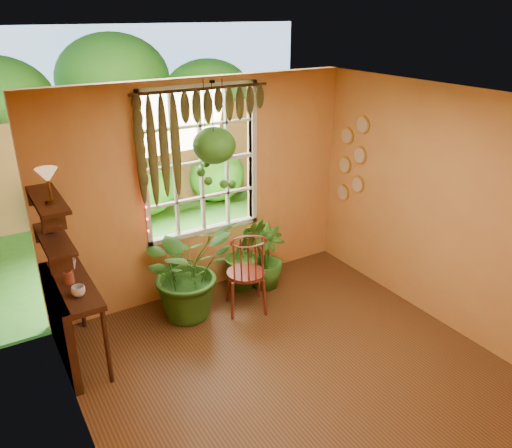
{
  "coord_description": "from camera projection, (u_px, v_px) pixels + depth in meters",
  "views": [
    {
      "loc": [
        -2.45,
        -3.06,
        3.4
      ],
      "look_at": [
        0.09,
        1.15,
        1.28
      ],
      "focal_mm": 35.0,
      "sensor_mm": 36.0,
      "label": 1
    }
  ],
  "objects": [
    {
      "name": "string_lights",
      "position": [
        143.0,
        170.0,
        5.58
      ],
      "size": [
        0.03,
        0.03,
        1.54
      ],
      "primitive_type": null,
      "color": "#FF2633",
      "rests_on": "window"
    },
    {
      "name": "cup_b",
      "position": [
        71.0,
        264.0,
        5.21
      ],
      "size": [
        0.15,
        0.15,
        0.11
      ],
      "primitive_type": "imported",
      "rotation": [
        0.0,
        0.0,
        0.42
      ],
      "color": "beige",
      "rests_on": "counter_ledge"
    },
    {
      "name": "wall_left",
      "position": [
        82.0,
        334.0,
        3.43
      ],
      "size": [
        0.0,
        4.5,
        4.5
      ],
      "primitive_type": "plane",
      "rotation": [
        1.57,
        0.0,
        1.57
      ],
      "color": "#DC9B4B",
      "rests_on": "floor"
    },
    {
      "name": "potted_plant_left",
      "position": [
        188.0,
        269.0,
        5.84
      ],
      "size": [
        1.26,
        1.15,
        1.22
      ],
      "primitive_type": "imported",
      "rotation": [
        0.0,
        0.0,
        0.2
      ],
      "color": "#225015",
      "rests_on": "floor"
    },
    {
      "name": "windsor_chair",
      "position": [
        246.0,
        284.0,
        6.01
      ],
      "size": [
        0.6,
        0.61,
        1.24
      ],
      "rotation": [
        0.0,
        0.0,
        -0.36
      ],
      "color": "maroon",
      "rests_on": "floor"
    },
    {
      "name": "wall_back",
      "position": [
        203.0,
        190.0,
        6.15
      ],
      "size": [
        4.0,
        0.0,
        4.0
      ],
      "primitive_type": "plane",
      "rotation": [
        1.57,
        0.0,
        0.0
      ],
      "color": "#DC9B4B",
      "rests_on": "floor"
    },
    {
      "name": "brush_jar",
      "position": [
        68.0,
        270.0,
        4.91
      ],
      "size": [
        0.1,
        0.1,
        0.35
      ],
      "color": "brown",
      "rests_on": "counter_ledge"
    },
    {
      "name": "potted_plant_right",
      "position": [
        265.0,
        257.0,
        6.51
      ],
      "size": [
        0.54,
        0.54,
        0.85
      ],
      "primitive_type": "imported",
      "rotation": [
        0.0,
        0.0,
        -0.15
      ],
      "color": "#225015",
      "rests_on": "floor"
    },
    {
      "name": "shelf_upper",
      "position": [
        47.0,
        200.0,
        4.57
      ],
      "size": [
        0.25,
        0.9,
        0.04
      ],
      "primitive_type": "cube",
      "color": "#34180E",
      "rests_on": "wall_left"
    },
    {
      "name": "wall_plates",
      "position": [
        352.0,
        160.0,
        6.65
      ],
      "size": [
        0.04,
        0.32,
        1.1
      ],
      "primitive_type": null,
      "color": "beige",
      "rests_on": "wall_right"
    },
    {
      "name": "hanging_basket",
      "position": [
        214.0,
        149.0,
        5.73
      ],
      "size": [
        0.5,
        0.5,
        1.29
      ],
      "color": "black",
      "rests_on": "ceiling"
    },
    {
      "name": "counter_ledge",
      "position": [
        64.0,
        316.0,
        5.05
      ],
      "size": [
        0.4,
        1.2,
        0.9
      ],
      "color": "#34180E",
      "rests_on": "floor"
    },
    {
      "name": "shelf_vase",
      "position": [
        50.0,
        226.0,
        4.81
      ],
      "size": [
        0.17,
        0.17,
        0.13
      ],
      "primitive_type": "imported",
      "rotation": [
        0.0,
        0.0,
        0.41
      ],
      "color": "#B2AD99",
      "rests_on": "shelf_lower"
    },
    {
      "name": "potted_plant_mid",
      "position": [
        246.0,
        253.0,
        6.46
      ],
      "size": [
        0.66,
        0.59,
        1.0
      ],
      "primitive_type": "imported",
      "rotation": [
        0.0,
        0.0,
        -0.3
      ],
      "color": "#225015",
      "rests_on": "floor"
    },
    {
      "name": "tiffany_lamp",
      "position": [
        47.0,
        178.0,
        4.35
      ],
      "size": [
        0.19,
        0.19,
        0.32
      ],
      "color": "#523117",
      "rests_on": "shelf_upper"
    },
    {
      "name": "cup_a",
      "position": [
        78.0,
        291.0,
        4.72
      ],
      "size": [
        0.17,
        0.17,
        0.1
      ],
      "primitive_type": "imported",
      "rotation": [
        0.0,
        0.0,
        0.38
      ],
      "color": "silver",
      "rests_on": "counter_ledge"
    },
    {
      "name": "window",
      "position": [
        201.0,
        162.0,
        6.04
      ],
      "size": [
        1.52,
        0.1,
        1.86
      ],
      "color": "silver",
      "rests_on": "wall_back"
    },
    {
      "name": "wall_right",
      "position": [
        464.0,
        218.0,
        5.33
      ],
      "size": [
        0.0,
        4.5,
        4.5
      ],
      "primitive_type": "plane",
      "rotation": [
        1.57,
        0.0,
        -1.57
      ],
      "color": "#DC9B4B",
      "rests_on": "floor"
    },
    {
      "name": "valance_vine",
      "position": [
        197.0,
        117.0,
        5.67
      ],
      "size": [
        1.7,
        0.12,
        1.1
      ],
      "color": "#34180E",
      "rests_on": "window"
    },
    {
      "name": "ceiling",
      "position": [
        323.0,
        108.0,
        3.85
      ],
      "size": [
        4.5,
        4.5,
        0.0
      ],
      "primitive_type": "plane",
      "rotation": [
        3.14,
        0.0,
        0.0
      ],
      "color": "white",
      "rests_on": "wall_back"
    },
    {
      "name": "backyard",
      "position": [
        113.0,
        125.0,
        9.92
      ],
      "size": [
        14.0,
        10.0,
        12.0
      ],
      "color": "#225D1A",
      "rests_on": "ground"
    },
    {
      "name": "shelf_lower",
      "position": [
        54.0,
        239.0,
        4.73
      ],
      "size": [
        0.25,
        0.9,
        0.04
      ],
      "primitive_type": "cube",
      "color": "#34180E",
      "rests_on": "wall_left"
    },
    {
      "name": "floor",
      "position": [
        308.0,
        385.0,
        4.92
      ],
      "size": [
        4.5,
        4.5,
        0.0
      ],
      "primitive_type": "plane",
      "color": "#583819",
      "rests_on": "ground"
    }
  ]
}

